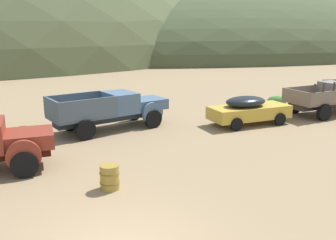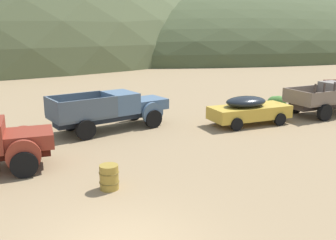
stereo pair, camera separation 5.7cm
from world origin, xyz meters
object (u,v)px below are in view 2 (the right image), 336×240
truck_chalk_blue (118,109)px  truck_primer_gray (336,97)px  oil_drum_by_truck (109,177)px  car_faded_yellow (252,109)px

truck_chalk_blue → truck_primer_gray: truck_primer_gray is taller
truck_primer_gray → oil_drum_by_truck: 16.58m
truck_primer_gray → truck_chalk_blue: bearing=168.6°
truck_chalk_blue → oil_drum_by_truck: size_ratio=7.81×
truck_chalk_blue → truck_primer_gray: (13.25, -1.63, -0.02)m
truck_chalk_blue → car_faded_yellow: (6.95, -1.95, -0.20)m
oil_drum_by_truck → truck_primer_gray: bearing=20.3°
truck_chalk_blue → car_faded_yellow: 7.22m
truck_chalk_blue → oil_drum_by_truck: (-2.28, -7.39, -0.60)m
car_faded_yellow → oil_drum_by_truck: bearing=-150.4°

